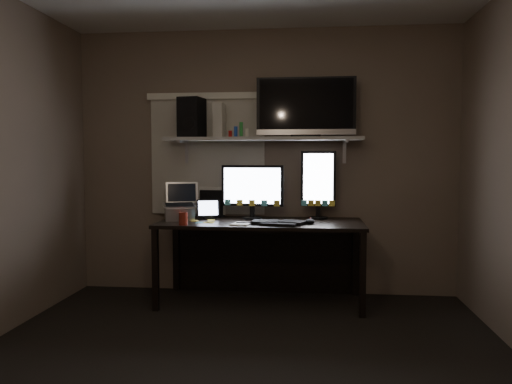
# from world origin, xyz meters

# --- Properties ---
(floor) EXTENTS (3.60, 3.60, 0.00)m
(floor) POSITION_xyz_m (0.00, 0.00, 0.00)
(floor) COLOR black
(floor) RESTS_ON ground
(back_wall) EXTENTS (3.60, 0.00, 3.60)m
(back_wall) POSITION_xyz_m (0.00, 1.80, 1.25)
(back_wall) COLOR brown
(back_wall) RESTS_ON floor
(window_blinds) EXTENTS (1.10, 0.02, 1.10)m
(window_blinds) POSITION_xyz_m (-0.55, 1.79, 1.30)
(window_blinds) COLOR beige
(window_blinds) RESTS_ON back_wall
(desk) EXTENTS (1.80, 0.75, 0.73)m
(desk) POSITION_xyz_m (0.00, 1.55, 0.55)
(desk) COLOR black
(desk) RESTS_ON floor
(wall_shelf) EXTENTS (1.80, 0.35, 0.03)m
(wall_shelf) POSITION_xyz_m (0.00, 1.62, 1.46)
(wall_shelf) COLOR #A9A9A4
(wall_shelf) RESTS_ON back_wall
(monitor_landscape) EXTENTS (0.58, 0.12, 0.51)m
(monitor_landscape) POSITION_xyz_m (-0.09, 1.59, 0.98)
(monitor_landscape) COLOR black
(monitor_landscape) RESTS_ON desk
(monitor_portrait) EXTENTS (0.32, 0.10, 0.64)m
(monitor_portrait) POSITION_xyz_m (0.51, 1.66, 1.05)
(monitor_portrait) COLOR black
(monitor_portrait) RESTS_ON desk
(keyboard) EXTENTS (0.48, 0.27, 0.03)m
(keyboard) POSITION_xyz_m (0.17, 1.27, 0.74)
(keyboard) COLOR black
(keyboard) RESTS_ON desk
(mouse) EXTENTS (0.08, 0.12, 0.04)m
(mouse) POSITION_xyz_m (0.44, 1.32, 0.75)
(mouse) COLOR black
(mouse) RESTS_ON desk
(notepad) EXTENTS (0.18, 0.23, 0.01)m
(notepad) POSITION_xyz_m (-0.14, 1.20, 0.74)
(notepad) COLOR white
(notepad) RESTS_ON desk
(tablet) EXTENTS (0.23, 0.15, 0.19)m
(tablet) POSITION_xyz_m (-0.49, 1.52, 0.82)
(tablet) COLOR black
(tablet) RESTS_ON desk
(file_sorter) EXTENTS (0.23, 0.12, 0.27)m
(file_sorter) POSITION_xyz_m (-0.50, 1.73, 0.87)
(file_sorter) COLOR black
(file_sorter) RESTS_ON desk
(laptop) EXTENTS (0.36, 0.32, 0.33)m
(laptop) POSITION_xyz_m (-0.74, 1.45, 0.90)
(laptop) COLOR #AEAFB3
(laptop) RESTS_ON desk
(cup) EXTENTS (0.09, 0.09, 0.11)m
(cup) POSITION_xyz_m (-0.62, 1.12, 0.78)
(cup) COLOR maroon
(cup) RESTS_ON desk
(sticky_notes) EXTENTS (0.33, 0.28, 0.00)m
(sticky_notes) POSITION_xyz_m (-0.46, 1.37, 0.73)
(sticky_notes) COLOR gold
(sticky_notes) RESTS_ON desk
(tv) EXTENTS (0.90, 0.17, 0.54)m
(tv) POSITION_xyz_m (0.39, 1.64, 1.75)
(tv) COLOR black
(tv) RESTS_ON wall_shelf
(game_console) EXTENTS (0.09, 0.26, 0.31)m
(game_console) POSITION_xyz_m (-0.40, 1.61, 1.63)
(game_console) COLOR silver
(game_console) RESTS_ON wall_shelf
(speaker) EXTENTS (0.23, 0.27, 0.37)m
(speaker) POSITION_xyz_m (-0.67, 1.64, 1.66)
(speaker) COLOR black
(speaker) RESTS_ON wall_shelf
(bottles) EXTENTS (0.20, 0.05, 0.13)m
(bottles) POSITION_xyz_m (-0.21, 1.54, 1.54)
(bottles) COLOR #A50F0C
(bottles) RESTS_ON wall_shelf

